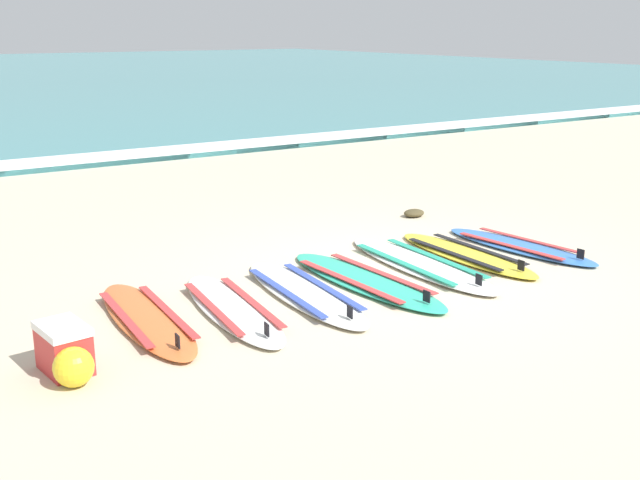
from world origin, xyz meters
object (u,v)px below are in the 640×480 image
surfboard_3 (365,280)px  surfboard_6 (519,246)px  surfboard_4 (419,264)px  cooler_box (64,348)px  beach_ball (74,367)px  surfboard_0 (147,318)px  surfboard_5 (466,254)px  surfboard_1 (232,308)px  surfboard_2 (304,292)px

surfboard_3 → surfboard_6: same height
surfboard_4 → cooler_box: (-3.99, -0.57, 0.16)m
surfboard_6 → surfboard_3: bearing=-179.1°
surfboard_4 → surfboard_3: bearing=-170.9°
surfboard_6 → beach_ball: beach_ball is taller
surfboard_0 → cooler_box: (-0.89, -0.63, 0.16)m
surfboard_5 → cooler_box: 4.70m
surfboard_3 → surfboard_4: 0.85m
surfboard_1 → surfboard_5: same height
surfboard_3 → surfboard_4: (0.84, 0.13, -0.00)m
surfboard_1 → surfboard_3: 1.51m
surfboard_2 → beach_ball: (-2.44, -0.75, 0.11)m
surfboard_2 → cooler_box: size_ratio=4.66×
surfboard_2 → surfboard_4: (1.56, 0.11, -0.00)m
beach_ball → surfboard_4: bearing=12.2°
surfboard_4 → surfboard_5: bearing=-0.9°
surfboard_3 → surfboard_5: size_ratio=1.10×
surfboard_1 → cooler_box: (-1.64, -0.45, 0.16)m
surfboard_3 → surfboard_5: bearing=4.6°
surfboard_6 → surfboard_4: bearing=176.1°
surfboard_5 → cooler_box: (-4.66, -0.56, 0.16)m
cooler_box → surfboard_1: bearing=15.2°
surfboard_5 → surfboard_6: 0.78m
surfboard_1 → surfboard_2: bearing=0.8°
surfboard_2 → surfboard_5: size_ratio=1.07×
surfboard_4 → surfboard_6: 1.45m
surfboard_1 → cooler_box: cooler_box is taller
surfboard_2 → cooler_box: bearing=-169.3°
surfboard_0 → surfboard_6: bearing=-2.0°
surfboard_2 → surfboard_4: bearing=4.1°
surfboard_1 → surfboard_3: bearing=-0.4°
surfboard_6 → cooler_box: cooler_box is taller
surfboard_1 → surfboard_3: (1.51, -0.01, -0.00)m
surfboard_5 → surfboard_6: bearing=-6.5°
surfboard_2 → cooler_box: 2.48m
surfboard_6 → beach_ball: 5.50m
surfboard_6 → beach_ball: bearing=-172.0°
surfboard_0 → surfboard_3: 2.27m
cooler_box → surfboard_6: bearing=5.0°
beach_ball → surfboard_0: bearing=45.7°
surfboard_3 → surfboard_6: (2.28, 0.03, 0.00)m
surfboard_0 → surfboard_4: bearing=-1.1°
surfboard_2 → beach_ball: bearing=-162.9°
surfboard_0 → surfboard_5: same height
beach_ball → surfboard_5: bearing=10.3°
cooler_box → beach_ball: 0.29m
beach_ball → surfboard_1: bearing=24.0°
surfboard_1 → surfboard_3: same height
surfboard_6 → cooler_box: 5.46m
surfboard_3 → beach_ball: 3.25m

